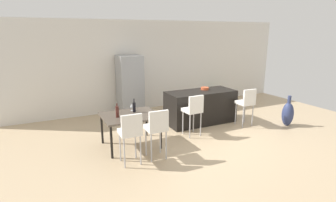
# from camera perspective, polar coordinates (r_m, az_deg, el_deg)

# --- Properties ---
(ground_plane) EXTENTS (10.00, 10.00, 0.00)m
(ground_plane) POSITION_cam_1_polar(r_m,az_deg,el_deg) (6.90, 7.74, -7.16)
(ground_plane) COLOR tan
(back_wall) EXTENTS (10.00, 0.12, 2.90)m
(back_wall) POSITION_cam_1_polar(r_m,az_deg,el_deg) (9.17, -2.63, 7.67)
(back_wall) COLOR silver
(back_wall) RESTS_ON ground_plane
(kitchen_island) EXTENTS (1.95, 0.83, 0.92)m
(kitchen_island) POSITION_cam_1_polar(r_m,az_deg,el_deg) (7.69, 6.90, -1.25)
(kitchen_island) COLOR black
(kitchen_island) RESTS_ON ground_plane
(bar_chair_left) EXTENTS (0.42, 0.42, 1.05)m
(bar_chair_left) POSITION_cam_1_polar(r_m,az_deg,el_deg) (6.60, 5.43, -1.70)
(bar_chair_left) COLOR white
(bar_chair_left) RESTS_ON ground_plane
(bar_chair_middle) EXTENTS (0.41, 0.41, 1.05)m
(bar_chair_middle) POSITION_cam_1_polar(r_m,az_deg,el_deg) (7.59, 16.33, -0.09)
(bar_chair_middle) COLOR white
(bar_chair_middle) RESTS_ON ground_plane
(dining_table) EXTENTS (1.22, 0.98, 0.74)m
(dining_table) POSITION_cam_1_polar(r_m,az_deg,el_deg) (6.06, -8.02, -3.51)
(dining_table) COLOR #4C4238
(dining_table) RESTS_ON ground_plane
(dining_chair_near) EXTENTS (0.41, 0.41, 1.05)m
(dining_chair_near) POSITION_cam_1_polar(r_m,az_deg,el_deg) (5.20, -7.97, -6.26)
(dining_chair_near) COLOR white
(dining_chair_near) RESTS_ON ground_plane
(dining_chair_far) EXTENTS (0.42, 0.42, 1.05)m
(dining_chair_far) POSITION_cam_1_polar(r_m,az_deg,el_deg) (5.38, -2.39, -5.40)
(dining_chair_far) COLOR white
(dining_chair_far) RESTS_ON ground_plane
(wine_bottle_inner) EXTENTS (0.07, 0.07, 0.32)m
(wine_bottle_inner) POSITION_cam_1_polar(r_m,az_deg,el_deg) (6.19, -7.20, -1.29)
(wine_bottle_inner) COLOR black
(wine_bottle_inner) RESTS_ON dining_table
(wine_bottle_left) EXTENTS (0.07, 0.07, 0.31)m
(wine_bottle_left) POSITION_cam_1_polar(r_m,az_deg,el_deg) (5.87, -10.71, -2.23)
(wine_bottle_left) COLOR #471E19
(wine_bottle_left) RESTS_ON dining_table
(wine_glass_middle) EXTENTS (0.07, 0.07, 0.17)m
(wine_glass_middle) POSITION_cam_1_polar(r_m,az_deg,el_deg) (6.32, -7.72, -0.94)
(wine_glass_middle) COLOR silver
(wine_glass_middle) RESTS_ON dining_table
(refrigerator) EXTENTS (0.72, 0.68, 1.84)m
(refrigerator) POSITION_cam_1_polar(r_m,az_deg,el_deg) (8.47, -8.08, 3.35)
(refrigerator) COLOR #939699
(refrigerator) RESTS_ON ground_plane
(fruit_bowl) EXTENTS (0.22, 0.22, 0.07)m
(fruit_bowl) POSITION_cam_1_polar(r_m,az_deg,el_deg) (7.79, 7.81, 2.66)
(fruit_bowl) COLOR #C6512D
(fruit_bowl) RESTS_ON kitchen_island
(floor_vase) EXTENTS (0.31, 0.31, 0.85)m
(floor_vase) POSITION_cam_1_polar(r_m,az_deg,el_deg) (8.11, 24.06, -2.49)
(floor_vase) COLOR navy
(floor_vase) RESTS_ON ground_plane
(potted_plant) EXTENTS (0.35, 0.35, 0.55)m
(potted_plant) POSITION_cam_1_polar(r_m,az_deg,el_deg) (10.13, 10.62, 1.57)
(potted_plant) COLOR beige
(potted_plant) RESTS_ON ground_plane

